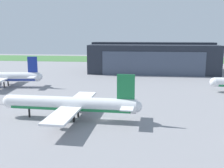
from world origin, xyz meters
TOP-DOWN VIEW (x-y plane):
  - ground_plane at (0.00, 0.00)m, footprint 440.00×440.00m
  - grass_field_strip at (0.00, 174.96)m, footprint 440.00×56.00m
  - maintenance_hangar at (15.95, 98.25)m, footprint 75.53×37.97m
  - airliner_far_left at (-51.98, 40.10)m, footprint 36.10×28.75m
  - airliner_near_left at (-9.36, -0.58)m, footprint 39.84×32.83m

SIDE VIEW (x-z plane):
  - ground_plane at x=0.00m, z-range 0.00..0.00m
  - grass_field_strip at x=0.00m, z-range 0.00..0.08m
  - airliner_near_left at x=-9.36m, z-range -2.25..10.87m
  - airliner_far_left at x=-51.98m, z-range -2.37..11.24m
  - maintenance_hangar at x=15.95m, z-range -0.46..17.72m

